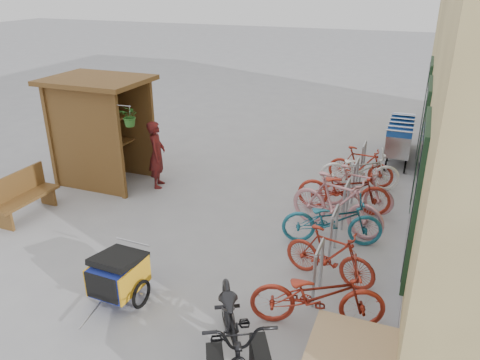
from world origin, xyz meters
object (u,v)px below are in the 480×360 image
(bike_1, at_px, (330,255))
(bike_5, at_px, (356,189))
(child_trailer, at_px, (118,274))
(cargo_bike, at_px, (234,335))
(person_kiosk, at_px, (157,154))
(bike_0, at_px, (318,295))
(bike_4, at_px, (344,189))
(bike_7, at_px, (361,166))
(shopping_carts, at_px, (400,134))
(bike_3, at_px, (337,204))
(kiosk, at_px, (97,116))
(bike_6, at_px, (360,169))
(bench, at_px, (22,195))
(bike_2, at_px, (332,220))

(bike_1, height_order, bike_5, bike_5)
(child_trailer, height_order, cargo_bike, cargo_bike)
(person_kiosk, xyz_separation_m, bike_0, (4.37, -3.27, -0.29))
(bike_4, bearing_deg, bike_1, -179.94)
(bike_0, xyz_separation_m, bike_7, (-0.12, 5.02, -0.03))
(shopping_carts, bearing_deg, bike_7, -107.94)
(bike_3, relative_size, bike_5, 1.19)
(cargo_bike, height_order, person_kiosk, person_kiosk)
(bike_1, distance_m, bike_7, 3.95)
(bike_1, distance_m, bike_3, 1.62)
(kiosk, xyz_separation_m, bike_4, (5.45, 0.46, -1.07))
(shopping_carts, relative_size, bike_5, 1.56)
(bike_3, bearing_deg, bike_0, -159.11)
(cargo_bike, distance_m, bike_0, 1.41)
(bike_1, relative_size, bike_7, 1.00)
(bike_7, bearing_deg, kiosk, 112.84)
(kiosk, bearing_deg, bike_0, -28.27)
(bike_6, bearing_deg, bench, 110.02)
(bike_1, relative_size, bike_6, 0.85)
(bike_0, bearing_deg, bike_1, -13.38)
(bike_0, bearing_deg, bike_7, -14.49)
(bike_7, bearing_deg, person_kiosk, 115.92)
(kiosk, relative_size, bike_0, 1.38)
(kiosk, distance_m, bike_1, 6.10)
(bike_0, distance_m, bike_6, 4.79)
(person_kiosk, relative_size, bike_1, 1.03)
(person_kiosk, xyz_separation_m, bike_7, (4.24, 1.75, -0.32))
(bike_4, height_order, bike_6, bike_4)
(kiosk, height_order, bike_4, kiosk)
(bike_5, height_order, bike_7, bike_5)
(bike_0, bearing_deg, bike_2, -9.95)
(child_trailer, relative_size, bike_5, 0.87)
(bench, bearing_deg, bike_2, 12.25)
(bike_2, height_order, bike_7, bike_2)
(person_kiosk, bearing_deg, bike_2, -125.08)
(bike_6, xyz_separation_m, bike_7, (-0.01, 0.23, -0.01))
(person_kiosk, xyz_separation_m, bike_2, (4.14, -1.08, -0.30))
(bike_1, bearing_deg, kiosk, 83.02)
(bench, height_order, bike_6, bike_6)
(person_kiosk, distance_m, bike_6, 4.53)
(cargo_bike, height_order, bike_3, cargo_bike)
(shopping_carts, height_order, child_trailer, shopping_carts)
(bike_0, xyz_separation_m, bike_4, (-0.25, 3.53, 0.01))
(bike_0, height_order, bike_7, bike_0)
(bike_1, bearing_deg, bike_5, 12.25)
(bike_5, distance_m, bike_6, 1.12)
(bike_1, bearing_deg, child_trailer, 132.47)
(bike_5, bearing_deg, child_trailer, 154.53)
(cargo_bike, relative_size, bike_1, 1.55)
(cargo_bike, height_order, bike_7, cargo_bike)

